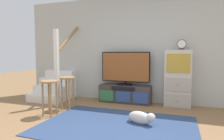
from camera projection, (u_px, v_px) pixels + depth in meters
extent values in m
plane|color=olive|center=(104.00, 140.00, 2.74)|extent=(20.00, 20.00, 0.00)
cube|color=#B2B7B2|center=(139.00, 49.00, 4.95)|extent=(6.40, 0.12, 2.70)
cube|color=navy|center=(117.00, 125.00, 3.31)|extent=(2.60, 1.80, 0.01)
cube|color=#423833|center=(125.00, 94.00, 4.89)|extent=(1.30, 0.36, 0.44)
cube|color=#337042|center=(106.00, 95.00, 4.86)|extent=(0.36, 0.02, 0.26)
cube|color=#2D4784|center=(123.00, 97.00, 4.72)|extent=(0.36, 0.02, 0.26)
cube|color=#2D4784|center=(141.00, 98.00, 4.57)|extent=(0.36, 0.02, 0.26)
cube|color=black|center=(123.00, 89.00, 4.70)|extent=(0.58, 0.02, 0.09)
cube|color=black|center=(125.00, 85.00, 4.89)|extent=(0.36, 0.22, 0.02)
cylinder|color=black|center=(125.00, 83.00, 4.89)|extent=(0.05, 0.05, 0.06)
cube|color=black|center=(125.00, 67.00, 4.86)|extent=(1.23, 0.05, 0.75)
cube|color=brown|center=(125.00, 67.00, 4.83)|extent=(1.18, 0.01, 0.70)
cube|color=beige|center=(178.00, 79.00, 4.46)|extent=(0.58, 0.34, 1.31)
cube|color=#ADA497|center=(177.00, 101.00, 4.33)|extent=(0.53, 0.02, 0.30)
sphere|color=olive|center=(177.00, 101.00, 4.31)|extent=(0.03, 0.03, 0.03)
cube|color=#ADA497|center=(177.00, 85.00, 4.30)|extent=(0.53, 0.02, 0.30)
sphere|color=olive|center=(177.00, 85.00, 4.28)|extent=(0.03, 0.03, 0.03)
cube|color=#B79333|center=(178.00, 63.00, 4.26)|extent=(0.49, 0.02, 0.41)
cube|color=#4C3823|center=(181.00, 49.00, 4.37)|extent=(0.13, 0.08, 0.02)
cylinder|color=brown|center=(182.00, 44.00, 4.36)|extent=(0.21, 0.04, 0.21)
cylinder|color=silver|center=(182.00, 44.00, 4.33)|extent=(0.18, 0.01, 0.18)
cube|color=white|center=(44.00, 99.00, 4.91)|extent=(0.90, 0.26, 0.19)
cube|color=white|center=(50.00, 93.00, 5.15)|extent=(0.90, 0.26, 0.38)
cube|color=white|center=(56.00, 88.00, 5.38)|extent=(0.90, 0.26, 0.57)
cube|color=white|center=(61.00, 83.00, 5.62)|extent=(0.90, 0.26, 0.76)
cube|color=white|center=(66.00, 79.00, 5.86)|extent=(0.90, 0.26, 0.95)
cube|color=white|center=(57.00, 68.00, 4.56)|extent=(0.09, 0.09, 1.80)
cube|color=#9E7547|center=(71.00, 36.00, 5.11)|extent=(0.06, 1.33, 0.99)
cylinder|color=#A37A4C|center=(43.00, 100.00, 3.79)|extent=(0.04, 0.04, 0.66)
cylinder|color=#A37A4C|center=(51.00, 100.00, 3.73)|extent=(0.04, 0.04, 0.66)
cylinder|color=#A37A4C|center=(49.00, 98.00, 3.96)|extent=(0.04, 0.04, 0.66)
cylinder|color=#A37A4C|center=(57.00, 98.00, 3.90)|extent=(0.04, 0.04, 0.66)
cylinder|color=#A37A4C|center=(49.00, 82.00, 3.82)|extent=(0.34, 0.34, 0.03)
cylinder|color=#A37A4C|center=(62.00, 94.00, 4.24)|extent=(0.04, 0.04, 0.68)
cylinder|color=#A37A4C|center=(69.00, 95.00, 4.18)|extent=(0.04, 0.04, 0.68)
cylinder|color=#A37A4C|center=(66.00, 93.00, 4.42)|extent=(0.04, 0.04, 0.68)
cylinder|color=#A37A4C|center=(74.00, 93.00, 4.36)|extent=(0.04, 0.04, 0.68)
cylinder|color=#A37A4C|center=(67.00, 78.00, 4.27)|extent=(0.34, 0.34, 0.03)
ellipsoid|color=beige|center=(140.00, 118.00, 3.38)|extent=(0.48, 0.33, 0.22)
sphere|color=beige|center=(151.00, 118.00, 3.25)|extent=(0.15, 0.15, 0.15)
cylinder|color=beige|center=(130.00, 117.00, 3.51)|extent=(0.11, 0.07, 0.16)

